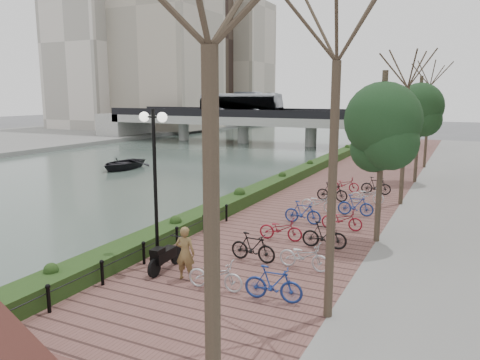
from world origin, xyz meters
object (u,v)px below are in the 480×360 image
Objects in this scene: lamppost at (154,155)px; boat at (122,164)px; pedestrian at (185,253)px; motorcycle at (166,256)px.

lamppost is 24.80m from boat.
boat is (-16.61, 18.04, -3.70)m from lamppost.
lamppost is 3.30m from pedestrian.
pedestrian is 26.06m from boat.
pedestrian is (0.98, -0.35, 0.34)m from motorcycle.
lamppost is at bearing -32.99° from pedestrian.
lamppost is at bearing -49.43° from boat.
lamppost is 3.07× the size of pedestrian.
motorcycle is 0.95× the size of pedestrian.
pedestrian reaches higher than boat.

